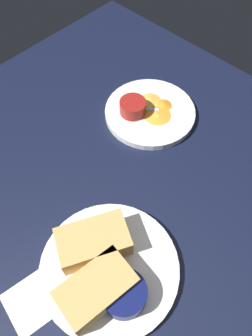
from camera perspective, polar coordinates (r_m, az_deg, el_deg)
ground_plane at (r=70.67cm, az=-2.12°, el=-7.62°), size 110.00×110.00×3.00cm
plate_sandwich_main at (r=64.06cm, az=-2.88°, el=-16.87°), size 25.86×25.86×1.60cm
sandwich_half_near at (r=62.49cm, az=-5.64°, el=-12.51°), size 15.05×12.84×4.80cm
sandwich_half_far at (r=59.97cm, az=-5.14°, el=-20.11°), size 14.11×9.36×4.80cm
ramekin_dark_sauce at (r=59.93cm, az=-0.41°, el=-20.87°), size 7.98×7.98×3.87cm
spoon_by_dark_ramekin at (r=62.95cm, az=-3.59°, el=-16.69°), size 3.63×9.94×0.80cm
plate_chips_companion at (r=83.81cm, az=4.15°, el=9.54°), size 22.43×22.43×1.60cm
ramekin_light_gravy at (r=81.35cm, az=1.17°, el=10.55°), size 6.45×6.45×3.38cm
spoon_by_gravy_ramekin at (r=82.97cm, az=0.83°, el=10.26°), size 7.45×8.53×0.80cm
plantain_chip_scatter at (r=82.96cm, az=4.54°, el=9.98°), size 13.35×12.22×0.60cm
paper_napkin_folded at (r=65.26cm, az=-14.98°, el=-20.88°), size 12.40×10.78×0.40cm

